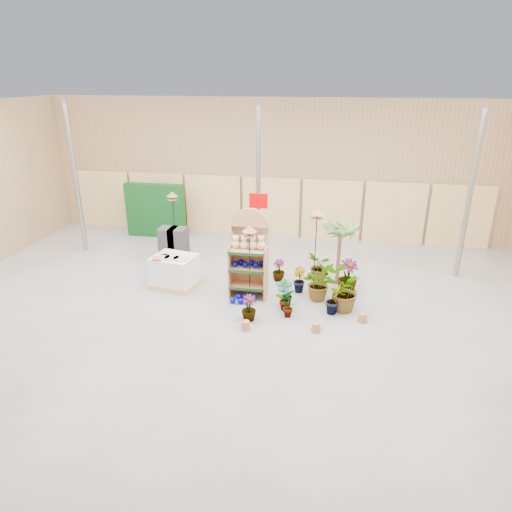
{
  "coord_description": "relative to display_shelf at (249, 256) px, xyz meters",
  "views": [
    {
      "loc": [
        2.16,
        -8.7,
        5.14
      ],
      "look_at": [
        0.3,
        1.5,
        1.0
      ],
      "focal_mm": 32.0,
      "sensor_mm": 36.0,
      "label": 1
    }
  ],
  "objects": [
    {
      "name": "potted_plant_9",
      "position": [
        2.08,
        -0.65,
        -0.66
      ],
      "size": [
        0.45,
        0.48,
        0.69
      ],
      "primitive_type": "imported",
      "rotation": [
        0.0,
        0.0,
        1.07
      ],
      "color": "#4B7D38",
      "rests_on": "ground"
    },
    {
      "name": "potted_plant_0",
      "position": [
        0.95,
        -0.71,
        -0.61
      ],
      "size": [
        0.47,
        0.38,
        0.79
      ],
      "primitive_type": "imported",
      "rotation": [
        0.0,
        0.0,
        0.26
      ],
      "color": "#4B7D38",
      "rests_on": "ground"
    },
    {
      "name": "charcoal_planters",
      "position": [
        -2.61,
        1.78,
        -0.5
      ],
      "size": [
        0.8,
        0.5,
        1.0
      ],
      "color": "#272727",
      "rests_on": "ground"
    },
    {
      "name": "potted_plant_11",
      "position": [
        0.61,
        0.91,
        -0.7
      ],
      "size": [
        0.43,
        0.43,
        0.6
      ],
      "primitive_type": "imported",
      "rotation": [
        0.0,
        0.0,
        5.92
      ],
      "color": "#4B7D38",
      "rests_on": "ground"
    },
    {
      "name": "display_shelf",
      "position": [
        0.0,
        0.0,
        0.0
      ],
      "size": [
        0.92,
        0.58,
        2.19
      ],
      "rotation": [
        0.0,
        0.0,
        0.0
      ],
      "color": "#B17B50",
      "rests_on": "ground"
    },
    {
      "name": "palm",
      "position": [
        2.15,
        0.97,
        0.5
      ],
      "size": [
        0.7,
        0.7,
        1.76
      ],
      "color": "brown",
      "rests_on": "ground"
    },
    {
      "name": "teddy_bears",
      "position": [
        0.03,
        -0.1,
        0.39
      ],
      "size": [
        0.81,
        0.21,
        0.35
      ],
      "color": "beige",
      "rests_on": "display_shelf"
    },
    {
      "name": "pallet_stack",
      "position": [
        -2.0,
        0.12,
        -0.59
      ],
      "size": [
        1.31,
        1.16,
        0.85
      ],
      "rotation": [
        0.0,
        0.0,
        -0.19
      ],
      "color": "tan",
      "rests_on": "ground"
    },
    {
      "name": "offer_sign",
      "position": [
        -0.05,
        1.54,
        0.57
      ],
      "size": [
        0.5,
        0.08,
        2.2
      ],
      "color": "gray",
      "rests_on": "ground"
    },
    {
      "name": "bird_table_right",
      "position": [
        1.57,
        0.45,
        1.01
      ],
      "size": [
        0.34,
        0.34,
        2.16
      ],
      "color": "black",
      "rests_on": "ground"
    },
    {
      "name": "potted_plant_6",
      "position": [
        1.69,
        1.08,
        -0.6
      ],
      "size": [
        0.82,
        0.88,
        0.8
      ],
      "primitive_type": "imported",
      "rotation": [
        0.0,
        0.0,
        5.04
      ],
      "color": "#4B7D38",
      "rests_on": "ground"
    },
    {
      "name": "gazing_balls_shelf",
      "position": [
        0.0,
        -0.12,
        -0.14
      ],
      "size": [
        0.81,
        0.28,
        0.15
      ],
      "color": "#030589",
      "rests_on": "display_shelf"
    },
    {
      "name": "potted_plant_3",
      "position": [
        2.41,
        0.47,
        -0.56
      ],
      "size": [
        0.63,
        0.63,
        0.89
      ],
      "primitive_type": "imported",
      "rotation": [
        0.0,
        0.0,
        0.33
      ],
      "color": "#4B7D38",
      "rests_on": "ground"
    },
    {
      "name": "trellis_stock",
      "position": [
        -3.95,
        3.76,
        -0.1
      ],
      "size": [
        2.0,
        0.3,
        1.8
      ],
      "primitive_type": "cube",
      "color": "#0C4116",
      "rests_on": "ground"
    },
    {
      "name": "potted_plant_8",
      "position": [
        1.09,
        -1.0,
        -0.64
      ],
      "size": [
        0.45,
        0.45,
        0.72
      ],
      "primitive_type": "imported",
      "rotation": [
        0.0,
        0.0,
        3.93
      ],
      "color": "#4B7D38",
      "rests_on": "ground"
    },
    {
      "name": "bird_table_back",
      "position": [
        -2.97,
        2.86,
        0.67
      ],
      "size": [
        0.34,
        0.34,
        1.8
      ],
      "color": "black",
      "rests_on": "ground"
    },
    {
      "name": "potted_plant_10",
      "position": [
        2.29,
        -0.5,
        -0.5
      ],
      "size": [
        1.04,
        0.94,
        1.0
      ],
      "primitive_type": "imported",
      "rotation": [
        0.0,
        0.0,
        3.35
      ],
      "color": "#4B7D38",
      "rests_on": "ground"
    },
    {
      "name": "room",
      "position": [
        -0.15,
        -0.53,
        1.21
      ],
      "size": [
        15.2,
        12.1,
        4.7
      ],
      "color": "gray",
      "rests_on": "ground"
    },
    {
      "name": "potted_plant_1",
      "position": [
        0.96,
        -0.53,
        -0.68
      ],
      "size": [
        0.41,
        0.36,
        0.63
      ],
      "primitive_type": "imported",
      "rotation": [
        0.0,
        0.0,
        2.9
      ],
      "color": "#4B7D38",
      "rests_on": "ground"
    },
    {
      "name": "potted_plant_7",
      "position": [
        0.25,
        -1.32,
        -0.7
      ],
      "size": [
        0.46,
        0.46,
        0.6
      ],
      "primitive_type": "imported",
      "rotation": [
        0.0,
        0.0,
        0.53
      ],
      "color": "#4B7D38",
      "rests_on": "ground"
    },
    {
      "name": "bird_table_front",
      "position": [
        0.07,
        -0.34,
        0.76
      ],
      "size": [
        0.34,
        0.34,
        1.9
      ],
      "color": "black",
      "rests_on": "ground"
    },
    {
      "name": "potted_plant_2",
      "position": [
        1.69,
        0.02,
        -0.57
      ],
      "size": [
        0.82,
        0.9,
        0.87
      ],
      "primitive_type": "imported",
      "rotation": [
        0.0,
        0.0,
        1.37
      ],
      "color": "#4B7D38",
      "rests_on": "ground"
    },
    {
      "name": "potted_plant_5",
      "position": [
        1.2,
        0.33,
        -0.67
      ],
      "size": [
        0.43,
        0.46,
        0.66
      ],
      "primitive_type": "imported",
      "rotation": [
        0.0,
        0.0,
        2.08
      ],
      "color": "#4B7D38",
      "rests_on": "ground"
    },
    {
      "name": "gazing_balls_floor",
      "position": [
        -0.06,
        -0.49,
        -0.93
      ],
      "size": [
        0.63,
        0.39,
        0.15
      ],
      "color": "#030589",
      "rests_on": "ground"
    }
  ]
}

